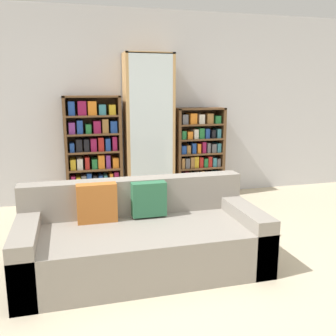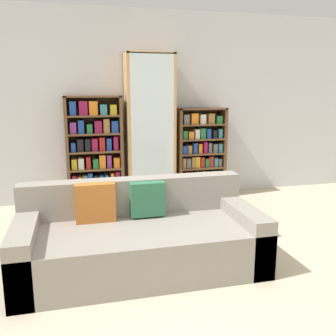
{
  "view_description": "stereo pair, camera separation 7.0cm",
  "coord_description": "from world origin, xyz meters",
  "px_view_note": "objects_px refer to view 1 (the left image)",
  "views": [
    {
      "loc": [
        -0.94,
        -2.77,
        1.61
      ],
      "look_at": [
        0.17,
        1.37,
        0.7
      ],
      "focal_mm": 40.0,
      "sensor_mm": 36.0,
      "label": 1
    },
    {
      "loc": [
        -0.87,
        -2.79,
        1.61
      ],
      "look_at": [
        0.17,
        1.37,
        0.7
      ],
      "focal_mm": 40.0,
      "sensor_mm": 36.0,
      "label": 2
    }
  ],
  "objects_px": {
    "bookshelf_right": "(199,154)",
    "wine_bottle": "(198,200)",
    "couch": "(141,239)",
    "display_cabinet": "(149,130)",
    "bookshelf_left": "(94,152)"
  },
  "relations": [
    {
      "from": "bookshelf_right",
      "to": "wine_bottle",
      "type": "xyz_separation_m",
      "value": [
        -0.24,
        -0.69,
        -0.5
      ]
    },
    {
      "from": "couch",
      "to": "display_cabinet",
      "type": "height_order",
      "value": "display_cabinet"
    },
    {
      "from": "couch",
      "to": "bookshelf_right",
      "type": "relative_size",
      "value": 1.61
    },
    {
      "from": "display_cabinet",
      "to": "bookshelf_right",
      "type": "relative_size",
      "value": 1.57
    },
    {
      "from": "display_cabinet",
      "to": "wine_bottle",
      "type": "height_order",
      "value": "display_cabinet"
    },
    {
      "from": "couch",
      "to": "display_cabinet",
      "type": "relative_size",
      "value": 1.03
    },
    {
      "from": "couch",
      "to": "wine_bottle",
      "type": "height_order",
      "value": "couch"
    },
    {
      "from": "bookshelf_right",
      "to": "bookshelf_left",
      "type": "bearing_deg",
      "value": -179.98
    },
    {
      "from": "bookshelf_left",
      "to": "bookshelf_right",
      "type": "distance_m",
      "value": 1.55
    },
    {
      "from": "bookshelf_right",
      "to": "wine_bottle",
      "type": "relative_size",
      "value": 3.6
    },
    {
      "from": "bookshelf_right",
      "to": "display_cabinet",
      "type": "bearing_deg",
      "value": -178.77
    },
    {
      "from": "bookshelf_left",
      "to": "display_cabinet",
      "type": "height_order",
      "value": "display_cabinet"
    },
    {
      "from": "display_cabinet",
      "to": "wine_bottle",
      "type": "xyz_separation_m",
      "value": [
        0.52,
        -0.67,
        -0.88
      ]
    },
    {
      "from": "couch",
      "to": "wine_bottle",
      "type": "relative_size",
      "value": 5.8
    },
    {
      "from": "wine_bottle",
      "to": "bookshelf_left",
      "type": "bearing_deg",
      "value": 152.16
    }
  ]
}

